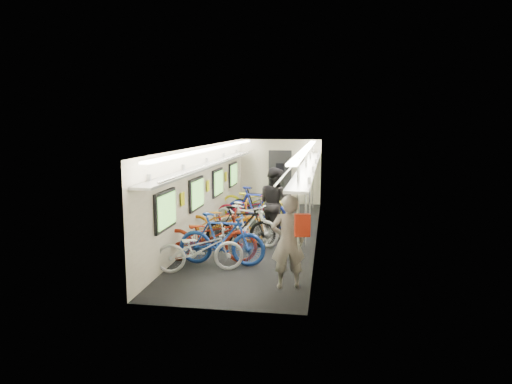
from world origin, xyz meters
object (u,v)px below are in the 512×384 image
(bicycle_1, at_px, (222,239))
(passenger_near, at_px, (288,242))
(bicycle_0, at_px, (200,249))
(backpack, at_px, (302,225))
(passenger_mid, at_px, (275,203))

(bicycle_1, bearing_deg, passenger_near, -125.34)
(bicycle_0, relative_size, passenger_near, 1.03)
(passenger_near, distance_m, backpack, 0.68)
(backpack, bearing_deg, passenger_near, 109.12)
(passenger_near, bearing_deg, bicycle_0, -32.91)
(bicycle_0, xyz_separation_m, passenger_mid, (1.17, 2.92, 0.47))
(bicycle_0, height_order, bicycle_1, bicycle_1)
(passenger_mid, bearing_deg, bicycle_0, 109.52)
(bicycle_0, distance_m, passenger_near, 1.99)
(passenger_mid, relative_size, backpack, 4.93)
(passenger_near, relative_size, backpack, 4.54)
(bicycle_1, distance_m, passenger_near, 1.90)
(bicycle_1, distance_m, backpack, 2.48)
(bicycle_0, relative_size, bicycle_1, 0.95)
(bicycle_0, distance_m, backpack, 2.52)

